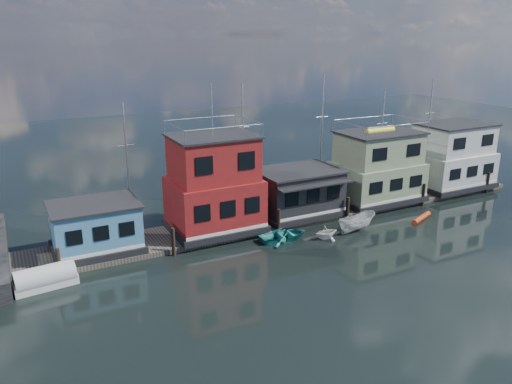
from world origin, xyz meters
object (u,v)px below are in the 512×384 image
houseboat_dark (298,192)px  houseboat_green (377,168)px  motorboat (357,223)px  tarp_runabout (45,279)px  houseboat_white (452,157)px  red_kayak (422,218)px  houseboat_blue (96,227)px  houseboat_red (214,186)px  dinghy_teal (284,235)px  dinghy_white (326,232)px

houseboat_dark → houseboat_green: (9.00, 0.02, 1.13)m
houseboat_green → motorboat: houseboat_green is taller
houseboat_green → tarp_runabout: bearing=-173.2°
houseboat_green → houseboat_white: houseboat_green is taller
red_kayak → houseboat_green: bearing=71.9°
houseboat_blue → houseboat_white: bearing=0.0°
houseboat_dark → red_kayak: bearing=-31.1°
houseboat_red → dinghy_teal: houseboat_red is taller
houseboat_dark → motorboat: size_ratio=1.93×
houseboat_dark → dinghy_white: (-0.51, -5.27, -1.85)m
houseboat_white → red_kayak: houseboat_white is taller
houseboat_red → houseboat_white: 27.01m
houseboat_dark → motorboat: 6.00m
houseboat_dark → red_kayak: houseboat_dark is taller
houseboat_blue → motorboat: 20.91m
houseboat_white → dinghy_teal: 23.26m
houseboat_dark → tarp_runabout: (-21.50, -3.59, -1.83)m
red_kayak → dinghy_white: dinghy_white is taller
houseboat_dark → houseboat_white: houseboat_white is taller
houseboat_white → dinghy_white: (-19.51, -5.29, -2.97)m
houseboat_green → tarp_runabout: 30.86m
houseboat_dark → red_kayak: size_ratio=2.41×
houseboat_green → dinghy_white: 11.28m
motorboat → tarp_runabout: 24.27m
houseboat_blue → red_kayak: bearing=-12.0°
houseboat_dark → houseboat_green: bearing=0.1°
red_kayak → motorboat: (-6.75, 0.64, 0.52)m
houseboat_white → dinghy_white: houseboat_white is taller
tarp_runabout → dinghy_white: size_ratio=1.88×
houseboat_red → dinghy_white: bearing=-35.2°
houseboat_red → houseboat_white: houseboat_red is taller
motorboat → dinghy_teal: 6.53m
houseboat_red → red_kayak: houseboat_red is taller
houseboat_dark → houseboat_white: size_ratio=0.88×
dinghy_white → dinghy_teal: dinghy_white is taller
tarp_runabout → houseboat_dark: bearing=3.1°
houseboat_green → dinghy_teal: 13.68m
houseboat_green → houseboat_white: size_ratio=1.00×
houseboat_blue → houseboat_dark: houseboat_dark is taller
motorboat → tarp_runabout: bearing=81.3°
dinghy_white → dinghy_teal: 3.45m
houseboat_white → tarp_runabout: (-40.50, -3.61, -2.95)m
houseboat_green → motorboat: bearing=-140.9°
houseboat_blue → houseboat_red: houseboat_red is taller
houseboat_dark → tarp_runabout: houseboat_dark is taller
tarp_runabout → red_kayak: bearing=-10.3°
houseboat_blue → houseboat_white: size_ratio=0.76×
red_kayak → dinghy_white: 10.00m
houseboat_blue → red_kayak: size_ratio=2.08×
dinghy_teal → houseboat_green: bearing=-69.5°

